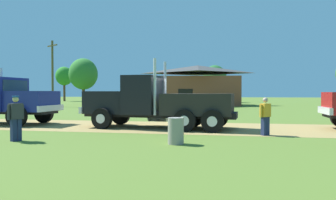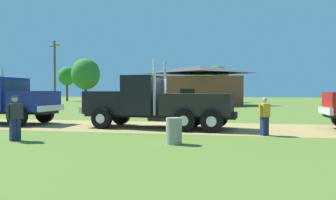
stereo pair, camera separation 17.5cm
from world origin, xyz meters
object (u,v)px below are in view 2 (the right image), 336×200
Objects in this scene: steel_barrel at (174,131)px; shed_building at (200,86)px; truck_foreground_white at (157,104)px; visitor_standing_near at (15,116)px; utility_pole_near at (55,72)px; visitor_by_barrel at (265,115)px.

shed_building is at bearing 93.85° from steel_barrel.
truck_foreground_white is at bearing 109.93° from steel_barrel.
visitor_standing_near is at bearing -176.08° from steel_barrel.
visitor_standing_near is at bearing -128.89° from truck_foreground_white.
visitor_standing_near is 5.87m from steel_barrel.
utility_pole_near reaches higher than truck_foreground_white.
visitor_standing_near is 1.83× the size of steel_barrel.
truck_foreground_white is 28.19m from shed_building.
visitor_standing_near is 0.21× the size of utility_pole_near.
visitor_by_barrel is at bearing -79.64° from shed_building.
shed_building is at bearing 91.02° from truck_foreground_white.
shed_building reaches higher than steel_barrel.
shed_building is at bearing 25.39° from utility_pole_near.
truck_foreground_white is 26.81m from utility_pole_near.
utility_pole_near is (-19.21, 24.80, 3.84)m from steel_barrel.
visitor_standing_near is 1.06× the size of visitor_by_barrel.
visitor_by_barrel is 0.19× the size of utility_pole_near.
truck_foreground_white is 0.97× the size of utility_pole_near.
visitor_by_barrel is (9.12, 3.23, -0.07)m from visitor_standing_near.
shed_building reaches higher than visitor_standing_near.
shed_building is at bearing 100.36° from visitor_by_barrel.
visitor_standing_near is 9.67m from visitor_by_barrel.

